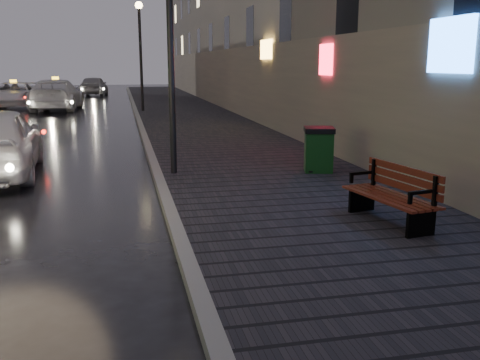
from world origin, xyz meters
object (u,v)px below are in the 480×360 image
at_px(trash_bin, 319,149).
at_px(taxi_mid, 57,95).
at_px(lamp_near, 170,15).
at_px(taxi_far, 14,95).
at_px(car_far, 94,86).
at_px(lamp_far, 140,43).
at_px(bench, 394,195).

relative_size(trash_bin, taxi_mid, 0.17).
bearing_deg(lamp_near, taxi_far, 107.93).
bearing_deg(car_far, lamp_far, 106.44).
xyz_separation_m(bench, trash_bin, (0.29, 3.94, 0.07)).
bearing_deg(bench, taxi_mid, 97.55).
relative_size(taxi_far, car_far, 1.16).
xyz_separation_m(lamp_far, taxi_mid, (-4.45, 3.13, -2.66)).
height_order(trash_bin, car_far, car_far).
bearing_deg(lamp_far, trash_bin, -79.16).
bearing_deg(taxi_far, bench, -70.94).
relative_size(lamp_far, taxi_mid, 0.93).
distance_m(lamp_far, taxi_mid, 6.06).
height_order(taxi_mid, car_far, taxi_mid).
distance_m(lamp_near, car_far, 32.53).
bearing_deg(bench, trash_bin, 76.05).
distance_m(bench, taxi_far, 28.20).
height_order(lamp_near, trash_bin, lamp_near).
relative_size(bench, car_far, 0.40).
bearing_deg(bench, taxi_far, 100.99).
distance_m(lamp_near, trash_bin, 4.28).
bearing_deg(taxi_mid, car_far, -92.61).
relative_size(lamp_far, taxi_far, 1.03).
height_order(lamp_far, bench, lamp_far).
bearing_deg(lamp_far, car_far, 100.67).
height_order(lamp_near, lamp_far, same).
bearing_deg(lamp_near, bench, -57.18).
distance_m(bench, trash_bin, 3.95).
bearing_deg(lamp_far, taxi_far, 140.10).
bearing_deg(lamp_near, taxi_mid, 103.10).
distance_m(trash_bin, taxi_far, 24.67).
bearing_deg(lamp_far, lamp_near, -90.00).
bearing_deg(car_far, taxi_mid, 89.75).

